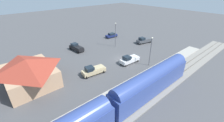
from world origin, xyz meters
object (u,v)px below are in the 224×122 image
at_px(pickup_tan, 93,70).
at_px(station_building, 29,72).
at_px(pickup_charcoal, 144,40).
at_px(light_pole_near_platform, 151,48).
at_px(sedan_navy, 111,35).
at_px(pickup_black, 76,47).
at_px(pedestrian_on_platform, 171,59).
at_px(pickup_white, 129,59).
at_px(pedestrian_waiting_far, 169,60).
at_px(light_pole_lot_center, 115,32).

bearing_deg(pickup_tan, station_building, 65.37).
bearing_deg(pickup_tan, pickup_charcoal, -78.22).
bearing_deg(light_pole_near_platform, sedan_navy, -18.13).
distance_m(station_building, pickup_black, 18.42).
height_order(pedestrian_on_platform, pickup_white, pickup_white).
relative_size(pedestrian_waiting_far, light_pole_near_platform, 0.23).
relative_size(pickup_tan, pickup_black, 1.01).
height_order(pickup_charcoal, pickup_tan, same).
xyz_separation_m(pickup_white, light_pole_near_platform, (-4.17, -2.75, 3.70)).
xyz_separation_m(station_building, pedestrian_waiting_far, (-14.20, -29.13, -1.63)).
distance_m(pedestrian_waiting_far, pickup_black, 27.14).
bearing_deg(station_building, light_pole_lot_center, -81.52).
xyz_separation_m(pickup_tan, light_pole_lot_center, (9.43, -15.34, 3.88)).
height_order(pedestrian_on_platform, pickup_tan, pickup_tan).
xyz_separation_m(sedan_navy, light_pole_lot_center, (-7.89, 5.20, 4.03)).
height_order(station_building, pickup_white, station_building).
xyz_separation_m(pedestrian_on_platform, pickup_tan, (9.01, 18.00, -0.25)).
xyz_separation_m(pedestrian_waiting_far, pickup_tan, (8.81, 17.37, -0.25)).
bearing_deg(pedestrian_waiting_far, pickup_black, 29.60).
relative_size(station_building, pickup_white, 2.11).
distance_m(station_building, light_pole_near_platform, 27.21).
height_order(pedestrian_waiting_far, pickup_tan, pickup_tan).
relative_size(station_building, pedestrian_waiting_far, 6.79).
bearing_deg(pedestrian_waiting_far, pickup_tan, 63.11).
distance_m(pedestrian_waiting_far, pickup_tan, 19.48).
bearing_deg(pedestrian_on_platform, pickup_charcoal, -26.17).
bearing_deg(pickup_black, pedestrian_on_platform, -149.47).
height_order(pickup_charcoal, pickup_black, same).
bearing_deg(light_pole_lot_center, pedestrian_on_platform, -171.79).
xyz_separation_m(light_pole_near_platform, light_pole_lot_center, (15.24, -2.37, 0.18)).
distance_m(pedestrian_on_platform, light_pole_near_platform, 6.89).
relative_size(pedestrian_waiting_far, light_pole_lot_center, 0.22).
relative_size(pedestrian_on_platform, pedestrian_waiting_far, 1.00).
height_order(pickup_tan, light_pole_near_platform, light_pole_near_platform).
bearing_deg(light_pole_near_platform, pickup_tan, 65.88).
bearing_deg(pickup_charcoal, light_pole_lot_center, 66.36).
relative_size(pickup_black, light_pole_lot_center, 0.71).
relative_size(station_building, pickup_charcoal, 2.04).
xyz_separation_m(pickup_black, light_pole_lot_center, (-5.36, -11.38, 3.88)).
bearing_deg(pickup_black, pickup_charcoal, -114.51).
height_order(pickup_tan, pickup_black, same).
height_order(pickup_tan, light_pole_lot_center, light_pole_lot_center).
height_order(pedestrian_on_platform, pickup_charcoal, pickup_charcoal).
height_order(station_building, pickup_charcoal, station_building).
bearing_deg(pickup_tan, light_pole_lot_center, -58.42).
height_order(station_building, pedestrian_on_platform, station_building).
relative_size(sedan_navy, pickup_tan, 0.83).
height_order(pedestrian_waiting_far, pickup_white, pickup_white).
height_order(pedestrian_waiting_far, sedan_navy, pedestrian_waiting_far).
distance_m(sedan_navy, pickup_charcoal, 12.90).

